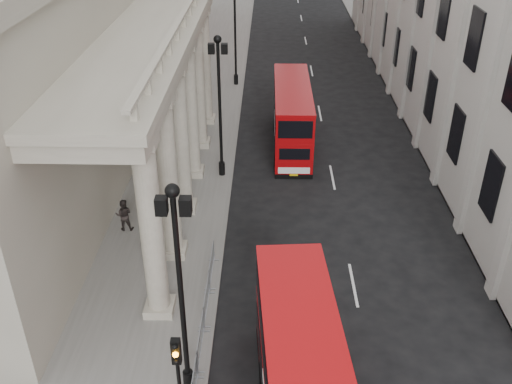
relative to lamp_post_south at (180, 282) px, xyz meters
name	(u,v)px	position (x,y,z in m)	size (l,w,h in m)	color
sidewalk_west	(200,111)	(-2.40, 26.00, -4.85)	(6.00, 140.00, 0.12)	slate
sidewalk_east	(420,113)	(14.10, 26.00, -4.85)	(3.00, 140.00, 0.12)	slate
kerb	(239,112)	(0.55, 26.00, -4.84)	(0.20, 140.00, 0.14)	slate
portico_building	(26,91)	(-9.90, 14.00, 1.09)	(9.00, 28.00, 12.00)	#9F9885
lamp_post_south	(180,282)	(0.00, 0.00, 0.00)	(1.05, 0.44, 8.32)	black
lamp_post_mid	(220,99)	(0.00, 16.00, 0.00)	(1.05, 0.44, 8.32)	black
lamp_post_north	(235,27)	(0.00, 32.00, 0.00)	(1.05, 0.44, 8.32)	black
traffic_light	(178,373)	(0.10, -2.02, -1.80)	(0.28, 0.33, 4.30)	black
bus_far	(292,115)	(4.27, 20.39, -2.79)	(2.32, 9.43, 4.07)	#9C070A
pedestrian_a	(146,238)	(-3.01, 8.11, -4.02)	(0.56, 0.37, 1.53)	black
pedestrian_b	(124,215)	(-4.48, 10.02, -3.93)	(0.83, 0.65, 1.72)	black
pedestrian_c	(193,154)	(-1.82, 16.96, -3.95)	(0.82, 0.53, 1.68)	black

